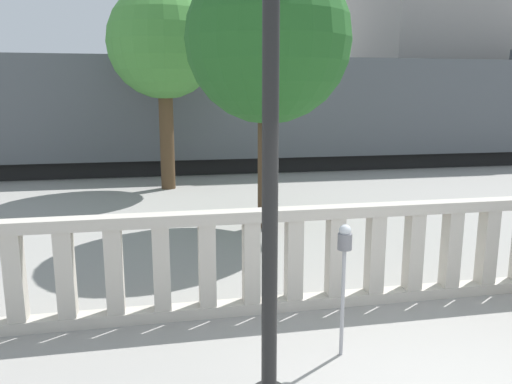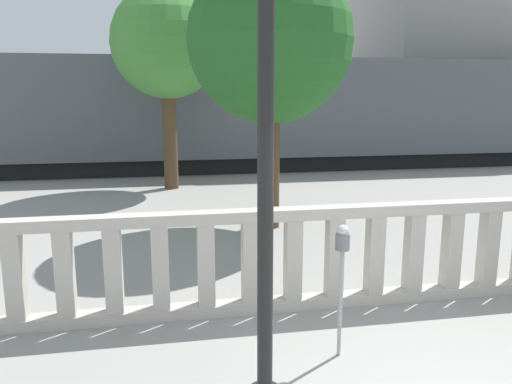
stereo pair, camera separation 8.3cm
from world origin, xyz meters
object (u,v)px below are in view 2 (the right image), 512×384
Objects in this scene: parking_meter at (342,255)px; tree_left at (270,41)px; train_near at (309,112)px; train_far at (160,113)px; tree_right at (167,44)px.

tree_left is at bearing 86.20° from parking_meter.
train_near is at bearing 75.03° from parking_meter.
train_far reaches higher than parking_meter.
train_near is 1.02× the size of train_far.
parking_meter is 13.61m from train_near.
tree_right is (-1.55, 9.77, 2.92)m from parking_meter.
tree_right is at bearing -88.26° from train_far.
tree_right reaches higher than parking_meter.
tree_left is 0.95× the size of tree_right.
tree_right reaches higher than train_near.
tree_left reaches higher than train_far.
train_near is (3.51, 13.12, 0.92)m from parking_meter.
tree_left reaches higher than parking_meter.
tree_right reaches higher than train_far.
parking_meter is 0.06× the size of train_far.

